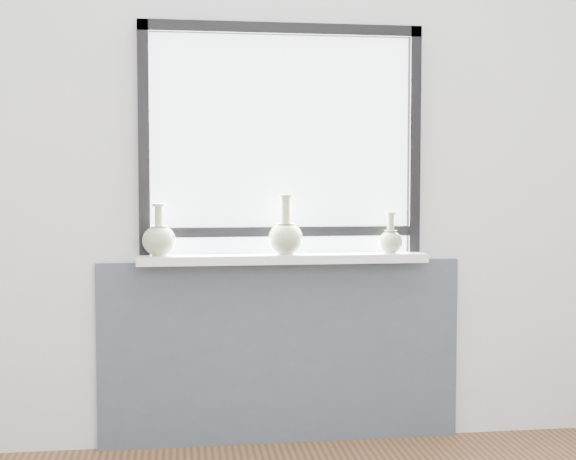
{
  "coord_description": "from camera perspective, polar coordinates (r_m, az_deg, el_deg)",
  "views": [
    {
      "loc": [
        -0.47,
        -1.91,
        1.24
      ],
      "look_at": [
        0.0,
        1.55,
        1.02
      ],
      "focal_mm": 50.0,
      "sensor_mm": 36.0,
      "label": 1
    }
  ],
  "objects": [
    {
      "name": "vase_c",
      "position": [
        3.73,
        7.3,
        -0.7
      ],
      "size": [
        0.11,
        0.11,
        0.19
      ],
      "rotation": [
        0.0,
        0.0,
        -0.09
      ],
      "color": "#AAB78C",
      "rests_on": "windowsill"
    },
    {
      "name": "back_wall",
      "position": [
        3.75,
        -0.54,
        4.52
      ],
      "size": [
        3.6,
        0.02,
        2.6
      ],
      "primitive_type": "cube",
      "color": "silver",
      "rests_on": "ground"
    },
    {
      "name": "apron_panel",
      "position": [
        3.8,
        -0.47,
        -8.69
      ],
      "size": [
        1.7,
        0.03,
        0.86
      ],
      "primitive_type": "cube",
      "color": "#424A56",
      "rests_on": "ground"
    },
    {
      "name": "vase_b",
      "position": [
        3.63,
        -0.17,
        -0.41
      ],
      "size": [
        0.16,
        0.16,
        0.27
      ],
      "rotation": [
        0.0,
        0.0,
        0.17
      ],
      "color": "#AAB78C",
      "rests_on": "windowsill"
    },
    {
      "name": "windowsill",
      "position": [
        3.66,
        -0.34,
        -2.03
      ],
      "size": [
        1.32,
        0.18,
        0.04
      ],
      "primitive_type": "cube",
      "color": "white",
      "rests_on": "apron_panel"
    },
    {
      "name": "window",
      "position": [
        3.71,
        -0.47,
        6.71
      ],
      "size": [
        1.3,
        0.06,
        1.05
      ],
      "color": "black",
      "rests_on": "windowsill"
    },
    {
      "name": "vase_a",
      "position": [
        3.61,
        -9.15,
        -0.61
      ],
      "size": [
        0.15,
        0.15,
        0.23
      ],
      "rotation": [
        0.0,
        0.0,
        -0.26
      ],
      "color": "#AAB78C",
      "rests_on": "windowsill"
    }
  ]
}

